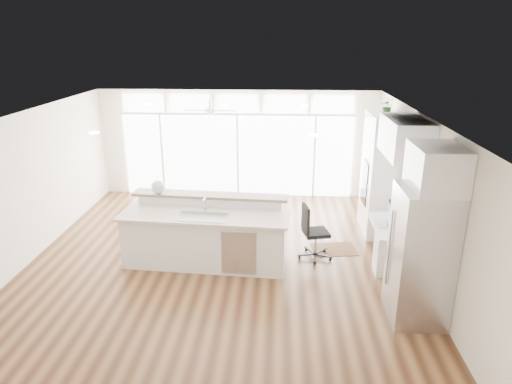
{
  "coord_description": "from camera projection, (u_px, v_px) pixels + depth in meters",
  "views": [
    {
      "loc": [
        1.08,
        -7.32,
        3.98
      ],
      "look_at": [
        0.65,
        0.6,
        1.24
      ],
      "focal_mm": 32.0,
      "sensor_mm": 36.0,
      "label": 1
    }
  ],
  "objects": [
    {
      "name": "floor",
      "position": [
        219.0,
        267.0,
        8.27
      ],
      "size": [
        7.0,
        8.0,
        0.02
      ],
      "primitive_type": "cube",
      "color": "#452815",
      "rests_on": "ground"
    },
    {
      "name": "ceiling",
      "position": [
        214.0,
        118.0,
        7.38
      ],
      "size": [
        7.0,
        8.0,
        0.02
      ],
      "primitive_type": "cube",
      "color": "silver",
      "rests_on": "wall_back"
    },
    {
      "name": "wall_back",
      "position": [
        238.0,
        144.0,
        11.6
      ],
      "size": [
        7.0,
        0.04,
        2.7
      ],
      "primitive_type": "cube",
      "color": "white",
      "rests_on": "floor"
    },
    {
      "name": "wall_front",
      "position": [
        155.0,
        347.0,
        4.05
      ],
      "size": [
        7.0,
        0.04,
        2.7
      ],
      "primitive_type": "cube",
      "color": "white",
      "rests_on": "floor"
    },
    {
      "name": "wall_left",
      "position": [
        19.0,
        193.0,
        8.0
      ],
      "size": [
        0.04,
        8.0,
        2.7
      ],
      "primitive_type": "cube",
      "color": "white",
      "rests_on": "floor"
    },
    {
      "name": "wall_right",
      "position": [
        424.0,
        200.0,
        7.65
      ],
      "size": [
        0.04,
        8.0,
        2.7
      ],
      "primitive_type": "cube",
      "color": "white",
      "rests_on": "floor"
    },
    {
      "name": "glass_wall",
      "position": [
        238.0,
        156.0,
        11.64
      ],
      "size": [
        5.8,
        0.06,
        2.08
      ],
      "primitive_type": "cube",
      "color": "white",
      "rests_on": "wall_back"
    },
    {
      "name": "transom_row",
      "position": [
        237.0,
        103.0,
        11.21
      ],
      "size": [
        5.9,
        0.06,
        0.4
      ],
      "primitive_type": "cube",
      "color": "white",
      "rests_on": "wall_back"
    },
    {
      "name": "desk_window",
      "position": [
        418.0,
        183.0,
        7.86
      ],
      "size": [
        0.04,
        0.85,
        0.85
      ],
      "primitive_type": "cube",
      "color": "white",
      "rests_on": "wall_right"
    },
    {
      "name": "ceiling_fan",
      "position": [
        210.0,
        106.0,
        10.12
      ],
      "size": [
        1.16,
        1.16,
        0.32
      ],
      "primitive_type": "cube",
      "color": "white",
      "rests_on": "ceiling"
    },
    {
      "name": "recessed_lights",
      "position": [
        216.0,
        117.0,
        7.58
      ],
      "size": [
        3.4,
        3.0,
        0.02
      ],
      "primitive_type": "cube",
      "color": "white",
      "rests_on": "ceiling"
    },
    {
      "name": "oven_cabinet",
      "position": [
        381.0,
        175.0,
        9.39
      ],
      "size": [
        0.64,
        1.2,
        2.5
      ],
      "primitive_type": "cube",
      "color": "white",
      "rests_on": "floor"
    },
    {
      "name": "desk_nook",
      "position": [
        392.0,
        244.0,
        8.26
      ],
      "size": [
        0.72,
        1.3,
        0.76
      ],
      "primitive_type": "cube",
      "color": "white",
      "rests_on": "floor"
    },
    {
      "name": "upper_cabinets",
      "position": [
        406.0,
        138.0,
        7.62
      ],
      "size": [
        0.64,
        1.3,
        0.64
      ],
      "primitive_type": "cube",
      "color": "white",
      "rests_on": "wall_right"
    },
    {
      "name": "refrigerator",
      "position": [
        421.0,
        255.0,
        6.51
      ],
      "size": [
        0.76,
        0.9,
        2.0
      ],
      "primitive_type": "cube",
      "color": "#B5B6BA",
      "rests_on": "floor"
    },
    {
      "name": "fridge_cabinet",
      "position": [
        437.0,
        168.0,
        6.08
      ],
      "size": [
        0.64,
        0.9,
        0.6
      ],
      "primitive_type": "cube",
      "color": "white",
      "rests_on": "wall_right"
    },
    {
      "name": "framed_photos",
      "position": [
        407.0,
        181.0,
        8.5
      ],
      "size": [
        0.06,
        0.22,
        0.8
      ],
      "primitive_type": "cube",
      "color": "black",
      "rests_on": "wall_right"
    },
    {
      "name": "kitchen_island",
      "position": [
        205.0,
        234.0,
        8.15
      ],
      "size": [
        3.09,
        1.36,
        1.2
      ],
      "primitive_type": "cube",
      "rotation": [
        0.0,
        0.0,
        -0.07
      ],
      "color": "white",
      "rests_on": "floor"
    },
    {
      "name": "rug",
      "position": [
        334.0,
        249.0,
        8.92
      ],
      "size": [
        0.91,
        0.7,
        0.01
      ],
      "primitive_type": "cube",
      "rotation": [
        0.0,
        0.0,
        0.12
      ],
      "color": "#3A2112",
      "rests_on": "floor"
    },
    {
      "name": "office_chair",
      "position": [
        316.0,
        232.0,
        8.43
      ],
      "size": [
        0.64,
        0.61,
        1.05
      ],
      "primitive_type": "cube",
      "rotation": [
        0.0,
        0.0,
        0.22
      ],
      "color": "black",
      "rests_on": "floor"
    },
    {
      "name": "fishbowl",
      "position": [
        158.0,
        187.0,
        8.4
      ],
      "size": [
        0.28,
        0.28,
        0.25
      ],
      "primitive_type": "sphere",
      "rotation": [
        0.0,
        0.0,
        -0.14
      ],
      "color": "silver",
      "rests_on": "kitchen_island"
    },
    {
      "name": "monitor",
      "position": [
        390.0,
        214.0,
        8.08
      ],
      "size": [
        0.15,
        0.51,
        0.42
      ],
      "primitive_type": "cube",
      "rotation": [
        0.0,
        0.0,
        -0.13
      ],
      "color": "black",
      "rests_on": "desk_nook"
    },
    {
      "name": "keyboard",
      "position": [
        380.0,
        224.0,
        8.15
      ],
      "size": [
        0.16,
        0.33,
        0.02
      ],
      "primitive_type": "cube",
      "rotation": [
        0.0,
        0.0,
        0.12
      ],
      "color": "silver",
      "rests_on": "desk_nook"
    },
    {
      "name": "potted_plant",
      "position": [
        387.0,
        108.0,
        8.95
      ],
      "size": [
        0.32,
        0.35,
        0.24
      ],
      "primitive_type": "imported",
      "rotation": [
        0.0,
        0.0,
        -0.17
      ],
      "color": "#2A622A",
      "rests_on": "oven_cabinet"
    }
  ]
}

